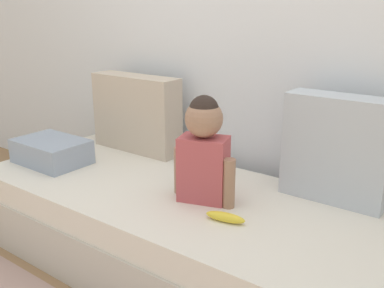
{
  "coord_description": "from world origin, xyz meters",
  "views": [
    {
      "loc": [
        1.2,
        -1.52,
        1.25
      ],
      "look_at": [
        0.07,
        0.0,
        0.65
      ],
      "focal_mm": 41.14,
      "sensor_mm": 36.0,
      "label": 1
    }
  ],
  "objects_px": {
    "throw_pillow_left": "(136,113)",
    "banana": "(225,217)",
    "toddler": "(204,148)",
    "couch": "(181,229)",
    "throw_pillow_right": "(337,149)",
    "folded_blanket": "(52,151)"
  },
  "relations": [
    {
      "from": "throw_pillow_right",
      "to": "toddler",
      "type": "xyz_separation_m",
      "value": [
        -0.47,
        -0.36,
        0.01
      ]
    },
    {
      "from": "toddler",
      "to": "folded_blanket",
      "type": "height_order",
      "value": "toddler"
    },
    {
      "from": "couch",
      "to": "throw_pillow_right",
      "type": "relative_size",
      "value": 4.63
    },
    {
      "from": "throw_pillow_left",
      "to": "banana",
      "type": "relative_size",
      "value": 3.42
    },
    {
      "from": "couch",
      "to": "throw_pillow_left",
      "type": "distance_m",
      "value": 0.83
    },
    {
      "from": "couch",
      "to": "throw_pillow_left",
      "type": "bearing_deg",
      "value": 150.05
    },
    {
      "from": "banana",
      "to": "couch",
      "type": "bearing_deg",
      "value": 158.57
    },
    {
      "from": "couch",
      "to": "folded_blanket",
      "type": "relative_size",
      "value": 5.54
    },
    {
      "from": "couch",
      "to": "folded_blanket",
      "type": "height_order",
      "value": "folded_blanket"
    },
    {
      "from": "toddler",
      "to": "folded_blanket",
      "type": "relative_size",
      "value": 1.21
    },
    {
      "from": "throw_pillow_left",
      "to": "throw_pillow_right",
      "type": "height_order",
      "value": "throw_pillow_right"
    },
    {
      "from": "banana",
      "to": "throw_pillow_left",
      "type": "bearing_deg",
      "value": 152.95
    },
    {
      "from": "banana",
      "to": "folded_blanket",
      "type": "distance_m",
      "value": 1.17
    },
    {
      "from": "throw_pillow_left",
      "to": "banana",
      "type": "bearing_deg",
      "value": -27.05
    },
    {
      "from": "banana",
      "to": "toddler",
      "type": "bearing_deg",
      "value": 147.82
    },
    {
      "from": "couch",
      "to": "banana",
      "type": "distance_m",
      "value": 0.43
    },
    {
      "from": "toddler",
      "to": "throw_pillow_left",
      "type": "bearing_deg",
      "value": 154.41
    },
    {
      "from": "throw_pillow_left",
      "to": "throw_pillow_right",
      "type": "distance_m",
      "value": 1.22
    },
    {
      "from": "folded_blanket",
      "to": "couch",
      "type": "bearing_deg",
      "value": 7.76
    },
    {
      "from": "toddler",
      "to": "banana",
      "type": "distance_m",
      "value": 0.33
    },
    {
      "from": "throw_pillow_right",
      "to": "banana",
      "type": "distance_m",
      "value": 0.6
    },
    {
      "from": "toddler",
      "to": "throw_pillow_right",
      "type": "bearing_deg",
      "value": 37.37
    }
  ]
}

